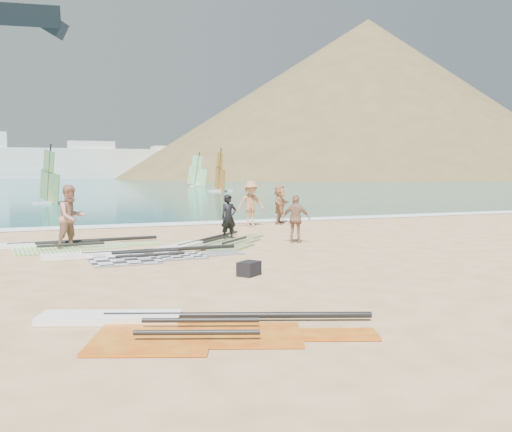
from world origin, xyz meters
name	(u,v)px	position (x,y,z in m)	size (l,w,h in m)	color
ground	(302,271)	(0.00, 0.00, 0.00)	(300.00, 300.00, 0.00)	tan
sea	(56,180)	(0.00, 132.00, 0.00)	(300.00, 240.00, 0.06)	#0C4A57
surf_line	(178,225)	(0.00, 12.30, 0.00)	(300.00, 1.20, 0.04)	white
headland_main	(366,178)	(85.00, 130.00, 0.00)	(143.00, 143.00, 45.00)	brown
headland_minor	(440,177)	(120.00, 140.00, 0.00)	(70.00, 70.00, 28.00)	brown
rig_grey	(129,256)	(-3.54, 3.56, 0.05)	(5.52, 2.17, 0.20)	black
rig_green	(52,246)	(-5.41, 6.52, 0.05)	(5.86, 2.36, 0.20)	#60B621
rig_orange	(208,244)	(-0.77, 5.14, 0.05)	(4.70, 4.33, 0.20)	#FCA022
rig_red	(172,326)	(-4.07, -3.80, 0.05)	(5.07, 3.17, 0.20)	#BB2E06
gear_bag_near	(249,269)	(-1.41, -0.14, 0.16)	(0.51, 0.37, 0.33)	black
person_wetsuit	(229,217)	(0.30, 6.24, 0.78)	(0.57, 0.37, 1.57)	black
beachgoer_left	(71,217)	(-4.86, 5.94, 0.98)	(0.95, 0.74, 1.95)	#AD755E
beachgoer_mid	(251,204)	(2.71, 10.37, 0.97)	(1.25, 0.72, 1.94)	#AB7853
beachgoer_back	(296,219)	(2.12, 4.72, 0.80)	(0.93, 0.39, 1.59)	#A07158
beachgoer_right	(280,205)	(4.27, 10.82, 0.87)	(1.62, 0.51, 1.74)	tan
windsurfer_left	(50,186)	(-4.70, 29.99, 1.25)	(2.37, 2.57, 4.23)	white
windsurfer_centre	(220,179)	(13.31, 46.96, 1.37)	(2.67, 3.23, 4.81)	white
windsurfer_right	(197,177)	(16.24, 66.32, 1.40)	(2.49, 2.46, 4.96)	white
kitesurf_kite	(15,17)	(-6.69, 40.29, 15.05)	(8.60, 1.98, 2.69)	black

